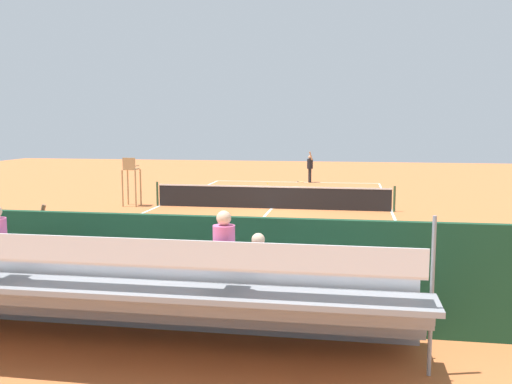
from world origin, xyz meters
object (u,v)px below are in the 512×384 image
Objects in this scene: tennis_net at (272,197)px; tennis_racket at (301,182)px; tennis_player at (310,166)px; bleacher_stand at (132,294)px; tennis_ball_near at (267,183)px; courtside_bench at (312,288)px; umpire_chair at (131,176)px; equipment_bag at (225,305)px; line_judge at (37,248)px.

tennis_net is 11.01m from tennis_racket.
tennis_player reaches higher than tennis_net.
bleacher_stand is (0.09, 15.33, 0.43)m from tennis_net.
tennis_player is 29.18× the size of tennis_ball_near.
courtside_bench reaches higher than tennis_racket.
tennis_net is at bearing -177.48° from umpire_chair.
tennis_player is (-7.02, -11.21, -0.30)m from umpire_chair.
bleacher_stand reaches higher than umpire_chair.
courtside_bench is 3.45× the size of tennis_racket.
equipment_bag is 13.64× the size of tennis_ball_near.
tennis_net is 15.34m from bleacher_stand.
bleacher_stand is 3.45m from courtside_bench.
tennis_ball_near is at bearing -83.54° from equipment_bag.
tennis_player reaches higher than tennis_racket.
tennis_player and line_judge have the same top height.
line_judge is at bearing -3.93° from courtside_bench.
equipment_bag is 23.19m from tennis_ball_near.
tennis_net is 156.06× the size of tennis_ball_near.
tennis_net is at bearing -103.97° from line_judge.
umpire_chair reaches higher than tennis_racket.
umpire_chair is 4.10× the size of tennis_racket.
tennis_ball_near is (1.53, -24.98, -0.89)m from bleacher_stand.
tennis_net is at bearing -85.78° from equipment_bag.
tennis_net is at bearing -90.35° from bleacher_stand.
courtside_bench is 5.88m from line_judge.
courtside_bench is at bearing 124.24° from umpire_chair.
tennis_ball_near is (1.62, -9.64, -0.47)m from tennis_net.
bleacher_stand is 26.35m from tennis_racket.
tennis_racket is (0.56, -0.06, -1.00)m from tennis_player.
bleacher_stand is 3.96m from line_judge.
equipment_bag is 1.72× the size of tennis_racket.
umpire_chair is at bearing -67.93° from bleacher_stand.
tennis_racket is (0.73, -24.40, -0.16)m from equipment_bag.
equipment_bag is (-1.08, -1.93, -0.75)m from bleacher_stand.
equipment_bag is (1.66, 0.13, -0.38)m from courtside_bench.
umpire_chair is at bearing -61.29° from equipment_bag.
bleacher_stand reaches higher than tennis_ball_near.
equipment_bag is 4.31m from line_judge.
bleacher_stand is at bearing 112.07° from umpire_chair.
umpire_chair reaches higher than equipment_bag.
bleacher_stand is at bearing 93.50° from tennis_ball_near.
tennis_player is 3.69× the size of tennis_racket.
umpire_chair is at bearing 60.17° from tennis_racket.
tennis_player is 1.15m from tennis_racket.
line_judge is (-3.00, 12.60, -0.30)m from umpire_chair.
tennis_racket is (-0.36, -26.33, -0.91)m from bleacher_stand.
equipment_bag is at bearing 96.46° from tennis_ball_near.
tennis_net reaches higher than tennis_ball_near.
tennis_racket is (-0.26, -11.00, -0.49)m from tennis_net.
tennis_player is (-0.91, -26.27, 0.09)m from bleacher_stand.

